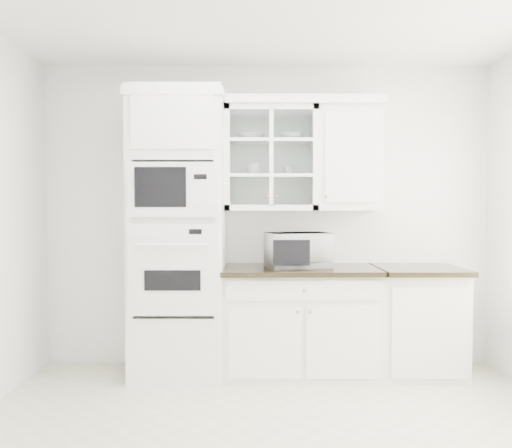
{
  "coord_description": "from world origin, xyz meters",
  "views": [
    {
      "loc": [
        -0.11,
        -2.79,
        1.43
      ],
      "look_at": [
        -0.1,
        1.05,
        1.3
      ],
      "focal_mm": 35.0,
      "sensor_mm": 36.0,
      "label": 1
    }
  ],
  "objects": [
    {
      "name": "room_shell",
      "position": [
        0.0,
        0.43,
        1.78
      ],
      "size": [
        4.0,
        3.5,
        2.7
      ],
      "color": "white",
      "rests_on": "ground"
    },
    {
      "name": "oven_column",
      "position": [
        -0.75,
        1.42,
        1.2
      ],
      "size": [
        0.76,
        0.68,
        2.4
      ],
      "color": "white",
      "rests_on": "ground"
    },
    {
      "name": "base_cabinet_run",
      "position": [
        0.28,
        1.45,
        0.46
      ],
      "size": [
        1.32,
        0.67,
        0.92
      ],
      "color": "white",
      "rests_on": "ground"
    },
    {
      "name": "extra_base_cabinet",
      "position": [
        1.28,
        1.45,
        0.46
      ],
      "size": [
        0.72,
        0.67,
        0.92
      ],
      "color": "white",
      "rests_on": "ground"
    },
    {
      "name": "upper_cabinet_glass",
      "position": [
        0.03,
        1.58,
        1.85
      ],
      "size": [
        0.8,
        0.33,
        0.9
      ],
      "color": "white",
      "rests_on": "room_shell"
    },
    {
      "name": "upper_cabinet_solid",
      "position": [
        0.71,
        1.58,
        1.85
      ],
      "size": [
        0.55,
        0.33,
        0.9
      ],
      "primitive_type": "cube",
      "color": "white",
      "rests_on": "room_shell"
    },
    {
      "name": "crown_molding",
      "position": [
        -0.07,
        1.56,
        2.33
      ],
      "size": [
        2.14,
        0.38,
        0.07
      ],
      "primitive_type": "cube",
      "color": "white",
      "rests_on": "room_shell"
    },
    {
      "name": "countertop_microwave",
      "position": [
        0.25,
        1.42,
        1.07
      ],
      "size": [
        0.59,
        0.53,
        0.29
      ],
      "primitive_type": "imported",
      "rotation": [
        0.0,
        0.0,
        3.37
      ],
      "color": "white",
      "rests_on": "base_cabinet_run"
    },
    {
      "name": "bowl_a",
      "position": [
        -0.14,
        1.57,
        2.04
      ],
      "size": [
        0.28,
        0.28,
        0.06
      ],
      "primitive_type": "imported",
      "rotation": [
        0.0,
        0.0,
        0.25
      ],
      "color": "white",
      "rests_on": "upper_cabinet_glass"
    },
    {
      "name": "bowl_b",
      "position": [
        0.21,
        1.57,
        2.04
      ],
      "size": [
        0.22,
        0.22,
        0.06
      ],
      "primitive_type": "imported",
      "rotation": [
        0.0,
        0.0,
        -0.12
      ],
      "color": "white",
      "rests_on": "upper_cabinet_glass"
    },
    {
      "name": "cup_a",
      "position": [
        -0.12,
        1.59,
        1.76
      ],
      "size": [
        0.16,
        0.16,
        0.1
      ],
      "primitive_type": "imported",
      "rotation": [
        0.0,
        0.0,
        0.29
      ],
      "color": "white",
      "rests_on": "upper_cabinet_glass"
    },
    {
      "name": "cup_b",
      "position": [
        0.18,
        1.57,
        1.75
      ],
      "size": [
        0.09,
        0.09,
        0.08
      ],
      "primitive_type": "imported",
      "rotation": [
        0.0,
        0.0,
        0.07
      ],
      "color": "white",
      "rests_on": "upper_cabinet_glass"
    }
  ]
}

